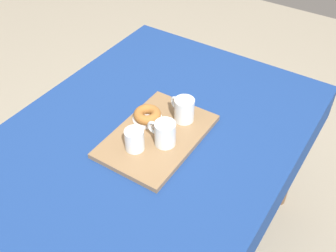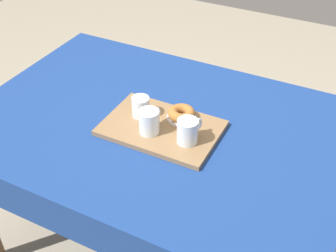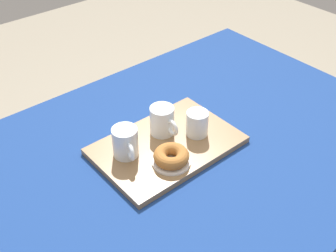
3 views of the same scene
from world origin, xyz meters
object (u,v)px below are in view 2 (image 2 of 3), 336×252
sugar_donut_left (182,113)px  serving_tray (161,128)px  dining_table (157,140)px  water_glass_near (141,108)px  donut_plate_left (181,118)px  tea_mug_right (149,122)px  tea_mug_left (188,132)px

sugar_donut_left → serving_tray: bearing=-121.6°
dining_table → water_glass_near: (-0.06, -0.01, 0.15)m
serving_tray → water_glass_near: bearing=166.3°
donut_plate_left → dining_table: bearing=-155.8°
dining_table → serving_tray: bearing=-41.0°
serving_tray → tea_mug_right: 0.08m
dining_table → tea_mug_right: tea_mug_right is taller
tea_mug_left → water_glass_near: 0.24m
donut_plate_left → water_glass_near: bearing=-161.0°
serving_tray → dining_table: bearing=139.0°
serving_tray → sugar_donut_left: 0.10m
tea_mug_right → sugar_donut_left: tea_mug_right is taller
sugar_donut_left → water_glass_near: bearing=-161.0°
dining_table → tea_mug_left: 0.24m
serving_tray → donut_plate_left: size_ratio=3.83×
water_glass_near → sugar_donut_left: water_glass_near is taller
serving_tray → donut_plate_left: 0.09m
serving_tray → donut_plate_left: (0.05, 0.08, 0.01)m
water_glass_near → donut_plate_left: bearing=19.0°
dining_table → tea_mug_right: (0.02, -0.09, 0.16)m
serving_tray → water_glass_near: water_glass_near is taller
dining_table → donut_plate_left: (0.09, 0.04, 0.12)m
tea_mug_left → water_glass_near: (-0.23, 0.06, -0.01)m
dining_table → water_glass_near: 0.16m
tea_mug_right → water_glass_near: size_ratio=1.43×
water_glass_near → donut_plate_left: size_ratio=0.71×
tea_mug_right → sugar_donut_left: 0.15m
serving_tray → tea_mug_left: size_ratio=3.84×
tea_mug_right → donut_plate_left: tea_mug_right is taller
serving_tray → tea_mug_right: size_ratio=3.76×
dining_table → serving_tray: serving_tray is taller
donut_plate_left → sugar_donut_left: sugar_donut_left is taller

